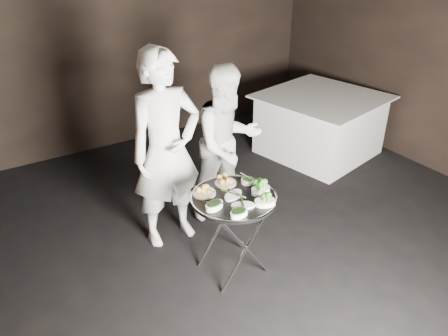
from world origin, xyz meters
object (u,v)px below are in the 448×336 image
dining_table (319,125)px  waiter_right (228,143)px  serving_tray (234,198)px  waiter_left (166,151)px  tray_stand (234,231)px

dining_table → waiter_right: bearing=-163.2°
serving_tray → dining_table: (2.26, 1.35, -0.34)m
waiter_left → waiter_right: size_ratio=1.16×
tray_stand → waiter_left: 0.92m
waiter_left → waiter_right: 0.71m
waiter_left → dining_table: bearing=13.2°
serving_tray → dining_table: 2.65m
serving_tray → tray_stand: bearing=-76.0°
serving_tray → waiter_left: 0.79m
tray_stand → waiter_right: size_ratio=0.46×
waiter_right → dining_table: bearing=16.8°
tray_stand → dining_table: size_ratio=0.53×
serving_tray → waiter_left: size_ratio=0.38×
waiter_right → dining_table: 1.92m
tray_stand → waiter_right: (0.46, 0.80, 0.38)m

